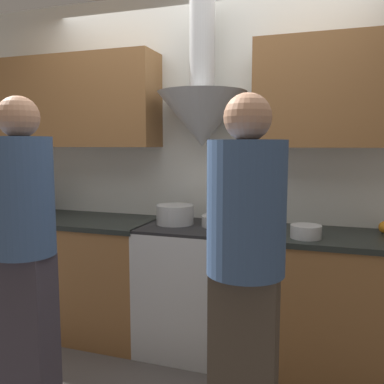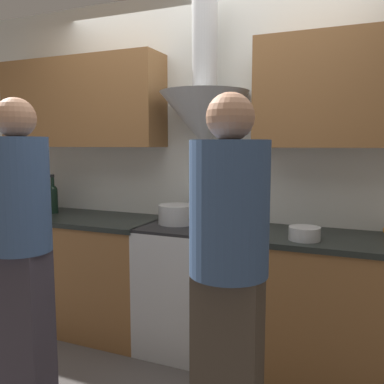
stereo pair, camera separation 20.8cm
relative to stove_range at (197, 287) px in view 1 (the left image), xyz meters
name	(u,v)px [view 1 (the left image)]	position (x,y,z in m)	size (l,w,h in m)	color
ground_plane	(180,372)	(0.00, -0.34, -0.46)	(12.00, 12.00, 0.00)	#4C4744
wall_back	(197,145)	(-0.08, 0.26, 1.01)	(8.40, 0.64, 2.60)	silver
counter_left	(67,273)	(-1.08, 0.00, 0.00)	(1.44, 0.62, 0.90)	brown
counter_right	(319,302)	(0.84, 0.00, 0.00)	(0.95, 0.62, 0.90)	brown
stove_range	(197,287)	(0.00, 0.00, 0.00)	(0.75, 0.60, 0.90)	#B7BABC
wine_bottle_0	(2,195)	(-1.71, 0.02, 0.59)	(0.08, 0.08, 0.36)	black
wine_bottle_1	(15,198)	(-1.60, 0.05, 0.57)	(0.07, 0.07, 0.31)	black
wine_bottle_2	(26,196)	(-1.50, 0.05, 0.59)	(0.07, 0.07, 0.34)	black
wine_bottle_3	(34,197)	(-1.40, 0.04, 0.59)	(0.08, 0.08, 0.35)	black
wine_bottle_4	(44,199)	(-1.30, 0.03, 0.58)	(0.08, 0.08, 0.32)	black
stock_pot	(175,214)	(-0.17, 0.02, 0.52)	(0.27, 0.27, 0.14)	#B7BABC
mixing_bowl	(222,221)	(0.17, 0.05, 0.48)	(0.28, 0.28, 0.07)	#B7BABC
saucepan	(306,232)	(0.75, -0.14, 0.49)	(0.19, 0.19, 0.08)	#B7BABC
person_foreground_left	(25,243)	(-0.63, -0.97, 0.50)	(0.32, 0.32, 1.71)	#38333D
person_foreground_right	(245,267)	(0.53, -0.95, 0.48)	(0.34, 0.34, 1.69)	#473D33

